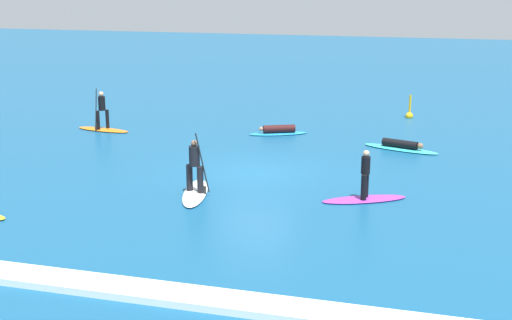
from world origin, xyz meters
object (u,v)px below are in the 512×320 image
(surfer_on_white_board, at_px, (195,182))
(surfer_on_purple_board, at_px, (365,189))
(surfer_on_blue_board, at_px, (278,131))
(surfer_on_orange_board, at_px, (103,121))
(marker_buoy, at_px, (409,114))
(surfer_on_teal_board, at_px, (401,147))

(surfer_on_white_board, bearing_deg, surfer_on_purple_board, 85.59)
(surfer_on_white_board, bearing_deg, surfer_on_blue_board, 163.07)
(surfer_on_white_board, bearing_deg, surfer_on_orange_board, -149.99)
(surfer_on_orange_board, xyz_separation_m, marker_buoy, (13.65, 6.82, -0.27))
(surfer_on_blue_board, bearing_deg, surfer_on_white_board, 62.31)
(surfer_on_blue_board, relative_size, marker_buoy, 2.17)
(surfer_on_orange_board, height_order, marker_buoy, surfer_on_orange_board)
(surfer_on_purple_board, bearing_deg, surfer_on_blue_board, -86.83)
(surfer_on_teal_board, distance_m, marker_buoy, 6.88)
(surfer_on_teal_board, bearing_deg, surfer_on_orange_board, -162.56)
(surfer_on_white_board, xyz_separation_m, marker_buoy, (6.13, 14.75, -0.24))
(surfer_on_white_board, height_order, marker_buoy, surfer_on_white_board)
(surfer_on_orange_board, bearing_deg, marker_buoy, -145.21)
(surfer_on_orange_board, distance_m, marker_buoy, 15.26)
(surfer_on_blue_board, bearing_deg, surfer_on_orange_board, -14.35)
(surfer_on_purple_board, bearing_deg, marker_buoy, -119.62)
(surfer_on_white_board, relative_size, surfer_on_blue_board, 1.13)
(surfer_on_teal_board, distance_m, surfer_on_orange_board, 13.68)
(surfer_on_orange_board, bearing_deg, surfer_on_purple_board, 159.65)
(marker_buoy, bearing_deg, surfer_on_white_board, -112.57)
(surfer_on_orange_board, height_order, surfer_on_blue_board, surfer_on_orange_board)
(surfer_on_purple_board, distance_m, surfer_on_orange_board, 14.76)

